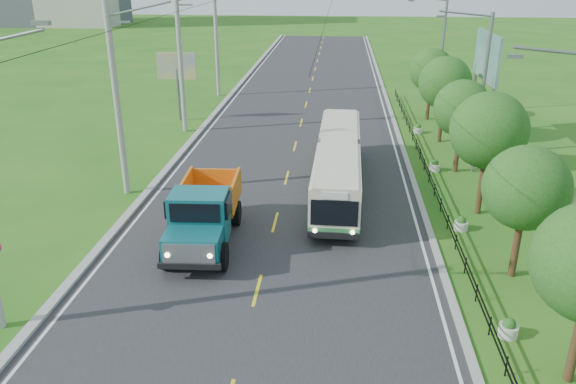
# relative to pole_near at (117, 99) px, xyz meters

# --- Properties ---
(ground) EXTENTS (240.00, 240.00, 0.00)m
(ground) POSITION_rel_pole_near_xyz_m (8.26, -9.00, -5.09)
(ground) COLOR #216317
(ground) RESTS_ON ground
(road) EXTENTS (14.00, 120.00, 0.02)m
(road) POSITION_rel_pole_near_xyz_m (8.26, 11.00, -5.08)
(road) COLOR #28282B
(road) RESTS_ON ground
(curb_left) EXTENTS (0.40, 120.00, 0.15)m
(curb_left) POSITION_rel_pole_near_xyz_m (1.06, 11.00, -5.02)
(curb_left) COLOR #9E9E99
(curb_left) RESTS_ON ground
(curb_right) EXTENTS (0.30, 120.00, 0.10)m
(curb_right) POSITION_rel_pole_near_xyz_m (15.41, 11.00, -5.04)
(curb_right) COLOR #9E9E99
(curb_right) RESTS_ON ground
(edge_line_left) EXTENTS (0.12, 120.00, 0.00)m
(edge_line_left) POSITION_rel_pole_near_xyz_m (1.61, 11.00, -5.07)
(edge_line_left) COLOR silver
(edge_line_left) RESTS_ON road
(edge_line_right) EXTENTS (0.12, 120.00, 0.00)m
(edge_line_right) POSITION_rel_pole_near_xyz_m (14.91, 11.00, -5.07)
(edge_line_right) COLOR silver
(edge_line_right) RESTS_ON road
(centre_dash) EXTENTS (0.12, 2.20, 0.00)m
(centre_dash) POSITION_rel_pole_near_xyz_m (8.26, -9.00, -5.07)
(centre_dash) COLOR yellow
(centre_dash) RESTS_ON road
(railing_right) EXTENTS (0.04, 40.00, 0.60)m
(railing_right) POSITION_rel_pole_near_xyz_m (16.26, 5.00, -4.79)
(railing_right) COLOR black
(railing_right) RESTS_ON ground
(pole_near) EXTENTS (3.51, 0.32, 10.00)m
(pole_near) POSITION_rel_pole_near_xyz_m (0.00, 0.00, 0.00)
(pole_near) COLOR gray
(pole_near) RESTS_ON ground
(pole_mid) EXTENTS (3.51, 0.32, 10.00)m
(pole_mid) POSITION_rel_pole_near_xyz_m (0.00, 12.00, 0.00)
(pole_mid) COLOR gray
(pole_mid) RESTS_ON ground
(pole_far) EXTENTS (3.51, 0.32, 10.00)m
(pole_far) POSITION_rel_pole_near_xyz_m (0.00, 24.00, 0.00)
(pole_far) COLOR gray
(pole_far) RESTS_ON ground
(tree_second) EXTENTS (3.18, 3.26, 5.30)m
(tree_second) POSITION_rel_pole_near_xyz_m (18.12, -6.86, -1.57)
(tree_second) COLOR #382314
(tree_second) RESTS_ON ground
(tree_third) EXTENTS (3.60, 3.62, 6.00)m
(tree_third) POSITION_rel_pole_near_xyz_m (18.12, -0.86, -1.11)
(tree_third) COLOR #382314
(tree_third) RESTS_ON ground
(tree_fourth) EXTENTS (3.24, 3.31, 5.40)m
(tree_fourth) POSITION_rel_pole_near_xyz_m (18.12, 5.14, -1.51)
(tree_fourth) COLOR #382314
(tree_fourth) RESTS_ON ground
(tree_fifth) EXTENTS (3.48, 3.52, 5.80)m
(tree_fifth) POSITION_rel_pole_near_xyz_m (18.12, 11.14, -1.24)
(tree_fifth) COLOR #382314
(tree_fifth) RESTS_ON ground
(tree_back) EXTENTS (3.30, 3.36, 5.50)m
(tree_back) POSITION_rel_pole_near_xyz_m (18.12, 17.14, -1.44)
(tree_back) COLOR #382314
(tree_back) RESTS_ON ground
(streetlight_mid) EXTENTS (3.02, 0.20, 9.07)m
(streetlight_mid) POSITION_rel_pole_near_xyz_m (18.90, 5.00, -0.19)
(streetlight_mid) COLOR slate
(streetlight_mid) RESTS_ON ground
(streetlight_far) EXTENTS (3.02, 0.20, 9.07)m
(streetlight_far) POSITION_rel_pole_near_xyz_m (18.90, 19.00, -0.19)
(streetlight_far) COLOR slate
(streetlight_far) RESTS_ON ground
(planter_front) EXTENTS (0.64, 0.64, 0.67)m
(planter_front) POSITION_rel_pole_near_xyz_m (16.86, -11.00, -4.81)
(planter_front) COLOR silver
(planter_front) RESTS_ON ground
(planter_near) EXTENTS (0.64, 0.64, 0.67)m
(planter_near) POSITION_rel_pole_near_xyz_m (16.86, -3.00, -4.81)
(planter_near) COLOR silver
(planter_near) RESTS_ON ground
(planter_mid) EXTENTS (0.64, 0.64, 0.67)m
(planter_mid) POSITION_rel_pole_near_xyz_m (16.86, 5.00, -4.81)
(planter_mid) COLOR silver
(planter_mid) RESTS_ON ground
(planter_far) EXTENTS (0.64, 0.64, 0.67)m
(planter_far) POSITION_rel_pole_near_xyz_m (16.86, 13.00, -4.81)
(planter_far) COLOR silver
(planter_far) RESTS_ON ground
(billboard_left) EXTENTS (3.00, 0.20, 5.20)m
(billboard_left) POSITION_rel_pole_near_xyz_m (-1.24, 15.00, -1.23)
(billboard_left) COLOR slate
(billboard_left) RESTS_ON ground
(billboard_right) EXTENTS (0.24, 6.00, 7.30)m
(billboard_right) POSITION_rel_pole_near_xyz_m (20.56, 11.00, 0.25)
(billboard_right) COLOR slate
(billboard_right) RESTS_ON ground
(bus) EXTENTS (2.49, 13.84, 2.66)m
(bus) POSITION_rel_pole_near_xyz_m (11.16, 1.51, -3.49)
(bus) COLOR #317B3F
(bus) RESTS_ON ground
(dump_truck) EXTENTS (2.84, 6.65, 2.75)m
(dump_truck) POSITION_rel_pole_near_xyz_m (5.46, -5.37, -3.54)
(dump_truck) COLOR #116069
(dump_truck) RESTS_ON ground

